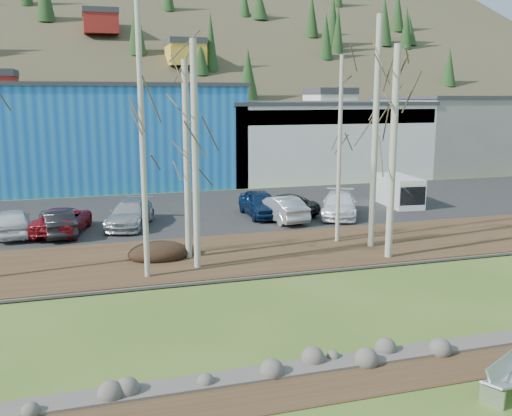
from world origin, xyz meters
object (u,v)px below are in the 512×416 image
object	(u,v)px
car_7	(339,205)
car_4	(260,204)
car_1	(57,222)
bench_damaged	(506,376)
car_3	(130,214)
van_white	(399,191)
car_2	(62,220)
car_6	(284,204)
car_0	(13,222)
car_5	(280,208)

from	to	relation	value
car_7	car_4	bearing A→B (deg)	-171.79
car_1	bench_damaged	bearing A→B (deg)	110.11
bench_damaged	car_3	world-z (taller)	car_3
car_7	van_white	distance (m)	5.72
car_1	van_white	world-z (taller)	van_white
bench_damaged	car_2	distance (m)	23.30
van_white	car_1	bearing A→B (deg)	-168.92
car_6	car_7	size ratio (longest dim) A/B	0.94
car_1	car_2	size ratio (longest dim) A/B	0.84
bench_damaged	car_6	distance (m)	21.66
car_4	van_white	size ratio (longest dim) A/B	1.01
car_0	car_5	distance (m)	14.52
car_2	car_7	bearing A→B (deg)	-168.54
car_4	car_7	distance (m)	4.79
car_5	car_7	size ratio (longest dim) A/B	0.90
car_1	van_white	size ratio (longest dim) A/B	0.93
car_0	car_6	size ratio (longest dim) A/B	0.93
car_0	car_5	xyz separation A→B (m)	(14.51, -0.52, 0.00)
bench_damaged	van_white	xyz separation A→B (m)	(10.07, 22.21, 0.66)
car_3	car_2	bearing A→B (deg)	-153.93
car_4	car_5	world-z (taller)	car_4
car_7	car_5	bearing A→B (deg)	-153.03
car_6	car_7	world-z (taller)	car_7
car_3	car_6	world-z (taller)	car_3
car_3	car_4	distance (m)	7.78
car_0	car_5	world-z (taller)	car_5
car_1	car_6	distance (m)	13.22
car_4	car_6	xyz separation A→B (m)	(1.55, 0.07, -0.13)
bench_damaged	car_7	world-z (taller)	car_7
car_0	car_7	bearing A→B (deg)	172.58
car_7	car_2	bearing A→B (deg)	-155.66
car_0	car_7	size ratio (longest dim) A/B	0.87
van_white	car_4	bearing A→B (deg)	-170.82
car_4	bench_damaged	bearing A→B (deg)	-90.21
van_white	car_2	bearing A→B (deg)	-170.11
car_3	van_white	xyz separation A→B (m)	(17.63, 1.27, 0.25)
bench_damaged	car_0	xyz separation A→B (m)	(-13.56, 20.52, 0.43)
car_5	van_white	distance (m)	9.39
car_5	van_white	world-z (taller)	van_white
car_3	van_white	bearing A→B (deg)	22.61
car_3	car_5	xyz separation A→B (m)	(8.51, -0.95, 0.02)
car_2	car_4	world-z (taller)	car_4
car_0	car_3	bearing A→B (deg)	177.99
bench_damaged	van_white	world-z (taller)	van_white
car_0	car_4	size ratio (longest dim) A/B	0.94
car_0	car_6	distance (m)	15.35
car_1	car_0	bearing A→B (deg)	-22.93
car_3	car_5	bearing A→B (deg)	12.15
car_3	car_7	world-z (taller)	car_7
car_5	car_6	bearing A→B (deg)	-126.19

